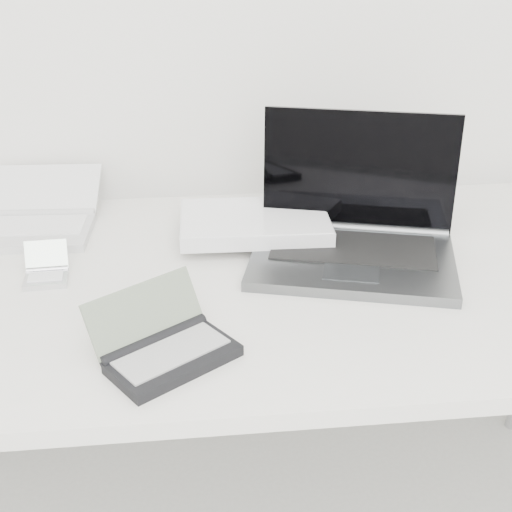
{
  "coord_description": "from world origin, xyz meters",
  "views": [
    {
      "loc": [
        -0.15,
        0.39,
        1.37
      ],
      "look_at": [
        -0.03,
        1.51,
        0.79
      ],
      "focal_mm": 50.0,
      "sensor_mm": 36.0,
      "label": 1
    }
  ],
  "objects": [
    {
      "name": "desk",
      "position": [
        0.0,
        1.55,
        0.68
      ],
      "size": [
        1.6,
        0.8,
        0.73
      ],
      "color": "white",
      "rests_on": "ground"
    },
    {
      "name": "laptop_large",
      "position": [
        0.1,
        1.65,
        0.77
      ],
      "size": [
        0.55,
        0.42,
        0.26
      ],
      "rotation": [
        0.0,
        0.0,
        -0.27
      ],
      "color": "#545759",
      "rests_on": "desk"
    },
    {
      "name": "netbook_open_white",
      "position": [
        -0.47,
        1.81,
        0.75
      ],
      "size": [
        0.25,
        0.31,
        0.08
      ],
      "rotation": [
        0.0,
        0.0,
        -0.06
      ],
      "color": "silver",
      "rests_on": "desk"
    },
    {
      "name": "pda_silver",
      "position": [
        -0.41,
        1.58,
        0.74
      ],
      "size": [
        0.08,
        0.09,
        0.06
      ],
      "rotation": [
        0.0,
        0.0,
        0.05
      ],
      "color": "silver",
      "rests_on": "desk"
    },
    {
      "name": "palmtop_charcoal",
      "position": [
        -0.19,
        1.3,
        0.75
      ],
      "size": [
        0.24,
        0.23,
        0.1
      ],
      "rotation": [
        0.0,
        0.0,
        0.6
      ],
      "color": "black",
      "rests_on": "desk"
    }
  ]
}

